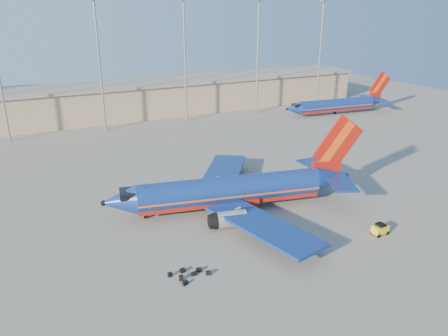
# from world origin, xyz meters

# --- Properties ---
(ground) EXTENTS (220.00, 220.00, 0.00)m
(ground) POSITION_xyz_m (0.00, 0.00, 0.00)
(ground) COLOR slate
(ground) RESTS_ON ground
(terminal_building) EXTENTS (122.00, 16.00, 8.50)m
(terminal_building) POSITION_xyz_m (10.00, 58.00, 4.32)
(terminal_building) COLOR gray
(terminal_building) RESTS_ON ground
(light_mast_row) EXTENTS (101.60, 1.60, 28.65)m
(light_mast_row) POSITION_xyz_m (5.00, 46.00, 17.55)
(light_mast_row) COLOR gray
(light_mast_row) RESTS_ON ground
(aircraft_main) EXTENTS (36.55, 34.81, 12.50)m
(aircraft_main) POSITION_xyz_m (2.20, -3.95, 2.67)
(aircraft_main) COLOR navy
(aircraft_main) RESTS_ON ground
(aircraft_second) EXTENTS (31.28, 12.13, 10.60)m
(aircraft_second) POSITION_xyz_m (53.56, 35.23, 2.43)
(aircraft_second) COLOR navy
(aircraft_second) RESTS_ON ground
(baggage_tug) EXTENTS (2.10, 1.34, 1.47)m
(baggage_tug) POSITION_xyz_m (14.65, -18.66, 0.76)
(baggage_tug) COLOR #D4C912
(baggage_tug) RESTS_ON ground
(luggage_pile) EXTENTS (4.29, 2.72, 0.54)m
(luggage_pile) POSITION_xyz_m (-9.98, -16.45, 0.21)
(luggage_pile) COLOR black
(luggage_pile) RESTS_ON ground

